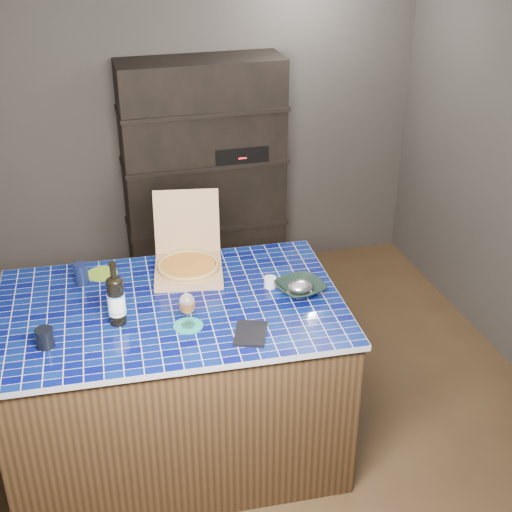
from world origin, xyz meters
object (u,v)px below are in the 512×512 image
object	(u,v)px
wine_glass	(187,304)
dvd_case	(251,333)
pizza_box	(188,263)
kitchen_island	(176,380)
mead_bottle	(116,300)
bowl	(300,288)

from	to	relation	value
wine_glass	dvd_case	distance (m)	0.34
wine_glass	pizza_box	bearing A→B (deg)	79.10
kitchen_island	wine_glass	world-z (taller)	wine_glass
kitchen_island	wine_glass	size ratio (longest dim) A/B	10.18
dvd_case	kitchen_island	bearing A→B (deg)	151.75
mead_bottle	dvd_case	world-z (taller)	mead_bottle
mead_bottle	bowl	size ratio (longest dim) A/B	1.39
wine_glass	dvd_case	xyz separation A→B (m)	(0.28, -0.15, -0.12)
pizza_box	mead_bottle	bearing A→B (deg)	-126.52
kitchen_island	bowl	world-z (taller)	bowl
pizza_box	bowl	world-z (taller)	pizza_box
dvd_case	bowl	distance (m)	0.47
pizza_box	dvd_case	size ratio (longest dim) A/B	2.43
kitchen_island	bowl	bearing A→B (deg)	-2.28
pizza_box	wine_glass	size ratio (longest dim) A/B	2.82
pizza_box	dvd_case	distance (m)	0.71
kitchen_island	pizza_box	bearing A→B (deg)	67.06
wine_glass	dvd_case	world-z (taller)	wine_glass
kitchen_island	pizza_box	xyz separation A→B (m)	(0.15, 0.31, 0.54)
wine_glass	bowl	distance (m)	0.66
kitchen_island	mead_bottle	xyz separation A→B (m)	(-0.28, -0.10, 0.62)
dvd_case	wine_glass	bearing A→B (deg)	171.47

